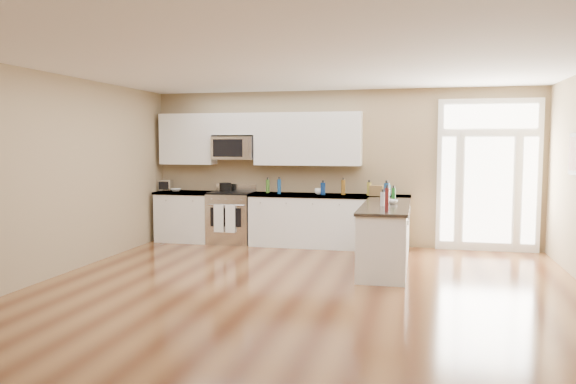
{
  "coord_description": "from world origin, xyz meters",
  "views": [
    {
      "loc": [
        1.39,
        -6.12,
        1.84
      ],
      "look_at": [
        -0.51,
        2.0,
        1.12
      ],
      "focal_mm": 35.0,
      "sensor_mm": 36.0,
      "label": 1
    }
  ],
  "objects": [
    {
      "name": "upper_cabinet_left",
      "position": [
        -2.88,
        3.83,
        1.93
      ],
      "size": [
        1.04,
        0.33,
        0.95
      ],
      "primitive_type": "cube",
      "color": "white",
      "rests_on": "room_shell"
    },
    {
      "name": "cup_counter",
      "position": [
        -0.34,
        3.66,
        0.99
      ],
      "size": [
        0.15,
        0.15,
        0.11
      ],
      "primitive_type": "imported",
      "rotation": [
        0.0,
        0.0,
        0.09
      ],
      "color": "white",
      "rests_on": "back_cabinet_right"
    },
    {
      "name": "kitchen_range",
      "position": [
        -1.98,
        3.69,
        0.48
      ],
      "size": [
        0.79,
        0.7,
        1.08
      ],
      "color": "silver",
      "rests_on": "ground"
    },
    {
      "name": "entry_door",
      "position": [
        2.55,
        3.95,
        1.3
      ],
      "size": [
        1.7,
        0.1,
        2.6
      ],
      "color": "white",
      "rests_on": "ground"
    },
    {
      "name": "room_shell",
      "position": [
        0.0,
        0.0,
        1.71
      ],
      "size": [
        8.0,
        8.0,
        8.0
      ],
      "color": "#988360",
      "rests_on": "ground"
    },
    {
      "name": "stockpot",
      "position": [
        -2.13,
        3.81,
        1.04
      ],
      "size": [
        0.28,
        0.28,
        0.17
      ],
      "primitive_type": "cylinder",
      "rotation": [
        0.0,
        0.0,
        0.28
      ],
      "color": "black",
      "rests_on": "kitchen_range"
    },
    {
      "name": "peninsula_cabinet",
      "position": [
        0.93,
        2.24,
        0.43
      ],
      "size": [
        0.69,
        2.32,
        0.94
      ],
      "color": "white",
      "rests_on": "ground"
    },
    {
      "name": "cardboard_box",
      "position": [
        0.68,
        3.64,
        1.03
      ],
      "size": [
        0.23,
        0.17,
        0.18
      ],
      "primitive_type": "cube",
      "rotation": [
        0.0,
        0.0,
        -0.06
      ],
      "color": "brown",
      "rests_on": "back_cabinet_right"
    },
    {
      "name": "wall_art_near",
      "position": [
        3.47,
        2.2,
        1.7
      ],
      "size": [
        0.05,
        0.58,
        0.58
      ],
      "color": "black",
      "rests_on": "room_shell"
    },
    {
      "name": "microwave",
      "position": [
        -1.95,
        3.8,
        1.76
      ],
      "size": [
        0.78,
        0.41,
        0.42
      ],
      "color": "silver",
      "rests_on": "room_shell"
    },
    {
      "name": "ground",
      "position": [
        0.0,
        0.0,
        0.0
      ],
      "size": [
        8.0,
        8.0,
        0.0
      ],
      "primitive_type": "plane",
      "color": "#532C17"
    },
    {
      "name": "upper_cabinet_right",
      "position": [
        -0.57,
        3.83,
        1.93
      ],
      "size": [
        1.94,
        0.33,
        0.95
      ],
      "primitive_type": "cube",
      "color": "white",
      "rests_on": "room_shell"
    },
    {
      "name": "toaster_oven",
      "position": [
        -3.35,
        3.82,
        1.04
      ],
      "size": [
        0.25,
        0.2,
        0.21
      ],
      "primitive_type": "cube",
      "rotation": [
        0.0,
        0.0,
        0.06
      ],
      "color": "silver",
      "rests_on": "back_cabinet_left"
    },
    {
      "name": "back_cabinet_left",
      "position": [
        -2.87,
        3.69,
        0.44
      ],
      "size": [
        1.1,
        0.66,
        0.94
      ],
      "color": "white",
      "rests_on": "ground"
    },
    {
      "name": "upper_cabinet_short",
      "position": [
        -1.95,
        3.83,
        2.2
      ],
      "size": [
        0.82,
        0.33,
        0.4
      ],
      "primitive_type": "cube",
      "color": "white",
      "rests_on": "room_shell"
    },
    {
      "name": "bowl_left",
      "position": [
        -3.09,
        3.7,
        0.96
      ],
      "size": [
        0.25,
        0.25,
        0.05
      ],
      "primitive_type": "imported",
      "rotation": [
        0.0,
        0.0,
        0.26
      ],
      "color": "white",
      "rests_on": "back_cabinet_left"
    },
    {
      "name": "back_cabinet_right",
      "position": [
        -0.16,
        3.69,
        0.44
      ],
      "size": [
        2.85,
        0.66,
        0.94
      ],
      "color": "white",
      "rests_on": "ground"
    },
    {
      "name": "bowl_peninsula",
      "position": [
        1.0,
        2.42,
        0.97
      ],
      "size": [
        0.2,
        0.2,
        0.06
      ],
      "primitive_type": "imported",
      "rotation": [
        0.0,
        0.0,
        -0.1
      ],
      "color": "white",
      "rests_on": "peninsula_cabinet"
    },
    {
      "name": "counter_bottles",
      "position": [
        0.29,
        3.07,
        1.06
      ],
      "size": [
        2.37,
        2.43,
        0.31
      ],
      "color": "#19591E",
      "rests_on": "back_cabinet_right"
    }
  ]
}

